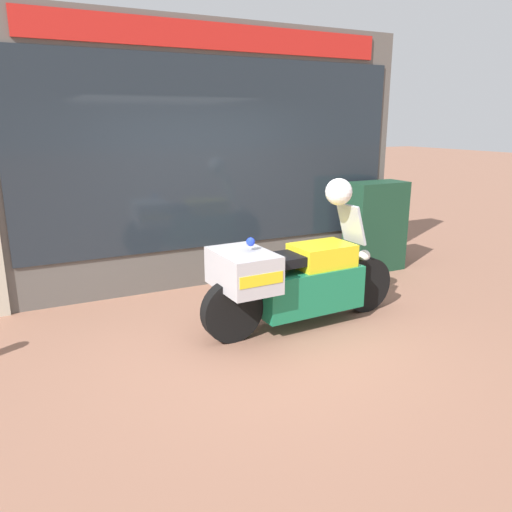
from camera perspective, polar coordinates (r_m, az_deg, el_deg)
name	(u,v)px	position (r m, az deg, el deg)	size (l,w,h in m)	color
ground_plane	(259,334)	(5.37, 0.36, -8.85)	(60.00, 60.00, 0.00)	#8E604C
shop_building	(164,158)	(6.65, -10.42, 10.92)	(6.22, 0.55, 3.43)	#56514C
window_display	(214,248)	(7.10, -4.84, 0.90)	(5.02, 0.30, 1.82)	slate
paramedic_motorcycle	(292,280)	(5.36, 4.14, -2.71)	(2.41, 0.79, 1.30)	black
utility_cabinet	(375,226)	(7.68, 13.47, 3.31)	(0.87, 0.45, 1.33)	#193D28
white_helmet	(339,192)	(5.49, 9.44, 7.25)	(0.29, 0.29, 0.29)	white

